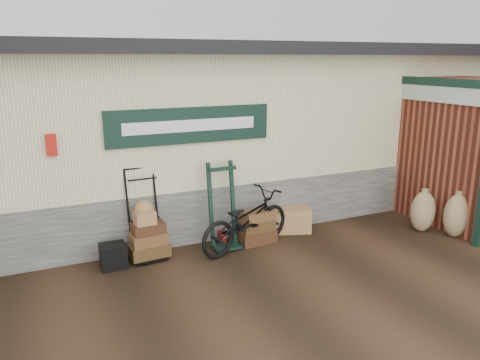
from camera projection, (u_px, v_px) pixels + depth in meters
name	position (u px, v px, depth m)	size (l,w,h in m)	color
ground	(235.00, 264.00, 6.90)	(80.00, 80.00, 0.00)	black
station_building	(176.00, 130.00, 8.89)	(14.40, 4.10, 3.20)	#4C4C47
brick_outbuilding	(421.00, 141.00, 9.51)	(1.71, 4.51, 2.62)	maroon
porter_trolley	(144.00, 213.00, 7.01)	(0.70, 0.52, 1.39)	black
green_barrow	(223.00, 206.00, 7.38)	(0.50, 0.42, 1.37)	black
suitcase_stack	(256.00, 226.00, 7.66)	(0.61, 0.39, 0.54)	#342310
wicker_hamper	(291.00, 219.00, 8.18)	(0.64, 0.42, 0.42)	olive
black_trunk	(113.00, 256.00, 6.74)	(0.36, 0.31, 0.36)	black
bicycle	(246.00, 217.00, 7.36)	(1.77, 0.62, 1.03)	black
burlap_sack_left	(423.00, 211.00, 8.12)	(0.45, 0.38, 0.72)	olive
burlap_sack_right	(456.00, 216.00, 7.87)	(0.47, 0.39, 0.75)	olive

